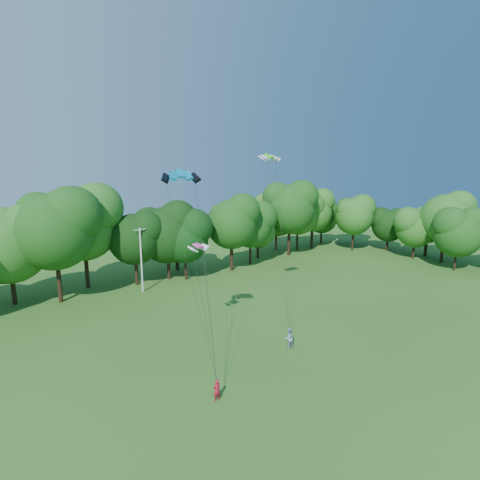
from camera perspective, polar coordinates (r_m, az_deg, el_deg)
ground at (r=28.79m, az=18.94°, el=-22.99°), size 160.00×160.00×0.00m
utility_pole at (r=49.32m, az=-14.81°, el=-2.89°), size 1.68×0.24×8.39m
kite_flyer_left at (r=27.75m, az=-3.56°, el=-21.86°), size 0.59×0.41×1.55m
kite_flyer_right at (r=34.55m, az=7.45°, el=-14.58°), size 1.06×0.90×1.93m
kite_teal at (r=28.13m, az=-9.12°, el=9.97°), size 2.92×2.01×0.66m
kite_green at (r=39.01m, az=4.47°, el=12.67°), size 2.35×1.06×0.52m
kite_pink at (r=33.42m, az=-6.39°, el=-0.87°), size 1.97×1.16×0.35m
tree_back_center at (r=53.12m, az=-8.41°, el=0.87°), size 7.28×7.28×10.59m
tree_back_east at (r=72.31m, az=5.60°, el=5.06°), size 9.30×9.30×13.52m
tree_flank_east at (r=74.96m, az=26.72°, el=2.09°), size 6.36×6.36×9.25m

